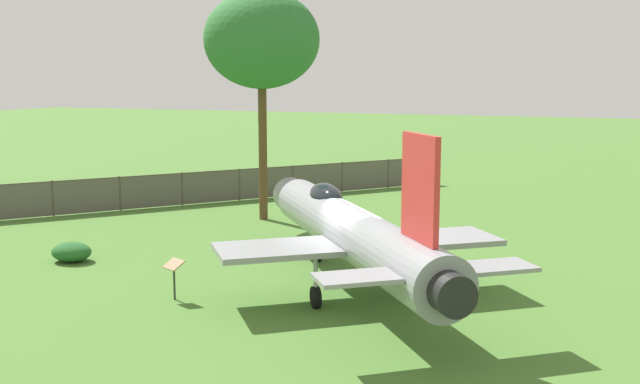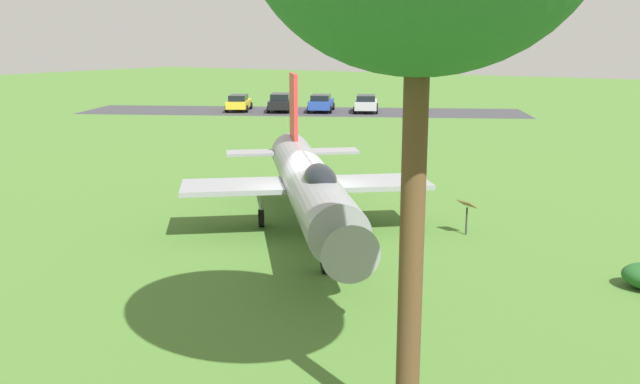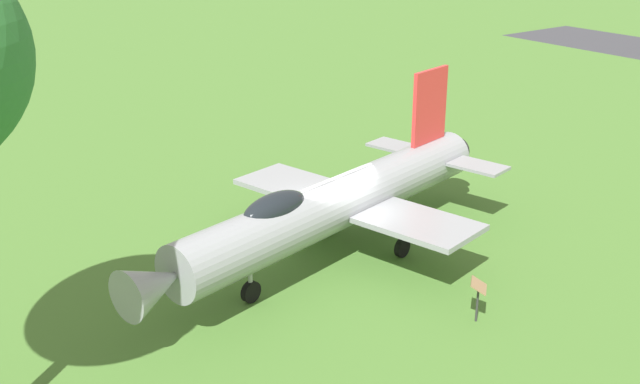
% 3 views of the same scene
% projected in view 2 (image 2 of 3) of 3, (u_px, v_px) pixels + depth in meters
% --- Properties ---
extents(ground_plane, '(200.00, 200.00, 0.00)m').
position_uv_depth(ground_plane, '(309.00, 235.00, 22.13)').
color(ground_plane, '#47722D').
extents(parking_strip, '(37.97, 23.74, 0.00)m').
position_uv_depth(parking_strip, '(303.00, 111.00, 59.78)').
color(parking_strip, '#38383D').
rests_on(parking_strip, ground_plane).
extents(display_jet, '(10.79, 12.32, 4.94)m').
position_uv_depth(display_jet, '(310.00, 184.00, 21.39)').
color(display_jet, gray).
rests_on(display_jet, ground_plane).
extents(info_plaque, '(0.71, 0.61, 1.14)m').
position_uv_depth(info_plaque, '(467.00, 209.00, 22.00)').
color(info_plaque, '#333333').
rests_on(info_plaque, ground_plane).
extents(parked_car_silver, '(3.66, 4.90, 1.49)m').
position_uv_depth(parked_car_silver, '(366.00, 103.00, 59.01)').
color(parked_car_silver, '#B2B5BA').
rests_on(parked_car_silver, ground_plane).
extents(parked_car_blue, '(3.62, 4.87, 1.50)m').
position_uv_depth(parked_car_blue, '(321.00, 103.00, 59.38)').
color(parked_car_blue, '#23429E').
rests_on(parked_car_blue, ground_plane).
extents(parked_car_black, '(3.96, 5.09, 1.58)m').
position_uv_depth(parked_car_black, '(281.00, 102.00, 59.68)').
color(parked_car_black, black).
rests_on(parked_car_black, ground_plane).
extents(parked_car_yellow, '(3.70, 4.74, 1.43)m').
position_uv_depth(parked_car_yellow, '(239.00, 102.00, 60.05)').
color(parked_car_yellow, gold).
rests_on(parked_car_yellow, ground_plane).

